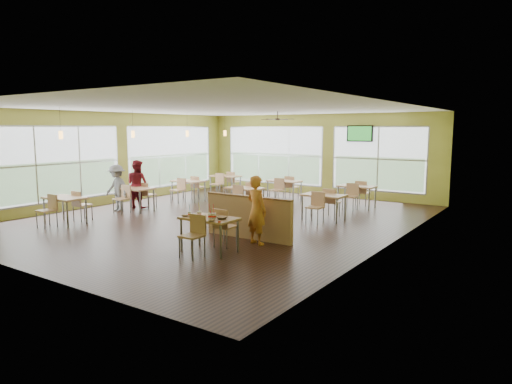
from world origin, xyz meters
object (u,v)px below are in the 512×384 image
main_table (209,223)px  food_basket (222,218)px  half_wall_divider (248,217)px  man_plaid (257,210)px

main_table → food_basket: bearing=0.3°
half_wall_divider → food_basket: 1.51m
man_plaid → half_wall_divider: bearing=-21.3°
half_wall_divider → main_table: bearing=-90.0°
half_wall_divider → man_plaid: man_plaid is taller
main_table → man_plaid: bearing=67.5°
main_table → half_wall_divider: size_ratio=0.63×
half_wall_divider → food_basket: size_ratio=10.63×
main_table → food_basket: 0.37m
half_wall_divider → man_plaid: 0.63m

